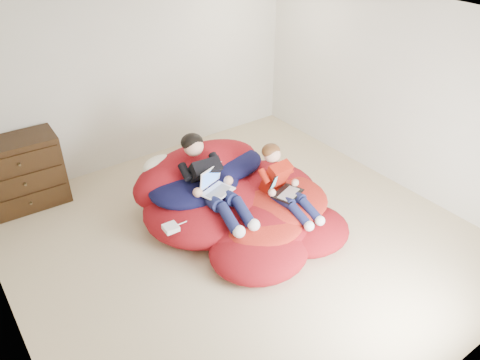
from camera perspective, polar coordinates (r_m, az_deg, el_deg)
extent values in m
cube|color=#C3B28B|center=(5.69, 0.19, -8.15)|extent=(5.10, 5.10, 0.25)
cube|color=beige|center=(6.92, -12.38, 12.10)|extent=(5.10, 0.02, 2.50)
cube|color=beige|center=(3.59, 25.07, -12.05)|extent=(5.10, 0.02, 2.50)
cube|color=beige|center=(6.57, 18.52, 10.03)|extent=(0.02, 5.10, 2.50)
cube|color=silver|center=(4.44, 0.26, 18.51)|extent=(5.10, 5.10, 0.02)
cube|color=black|center=(6.54, -25.35, 0.69)|extent=(1.07, 0.57, 0.94)
cube|color=black|center=(6.45, -24.20, -2.47)|extent=(0.94, 0.06, 0.23)
cylinder|color=#4C3F26|center=(6.44, -24.15, -2.55)|extent=(0.03, 0.06, 0.03)
cube|color=black|center=(6.31, -24.76, -0.36)|extent=(0.94, 0.06, 0.23)
cylinder|color=#4C3F26|center=(6.29, -24.72, -0.44)|extent=(0.03, 0.06, 0.03)
cube|color=black|center=(6.17, -25.36, 1.84)|extent=(0.94, 0.06, 0.23)
cylinder|color=#4C3F26|center=(6.16, -25.31, 1.76)|extent=(0.03, 0.06, 0.03)
ellipsoid|color=maroon|center=(5.78, -3.85, -3.16)|extent=(1.64, 1.48, 0.59)
ellipsoid|color=maroon|center=(6.06, 2.85, -1.46)|extent=(1.41, 1.37, 0.51)
ellipsoid|color=maroon|center=(5.55, 2.97, -5.37)|extent=(1.44, 1.16, 0.46)
ellipsoid|color=maroon|center=(5.25, 2.33, -8.53)|extent=(1.15, 1.05, 0.38)
ellipsoid|color=maroon|center=(5.60, 8.27, -6.02)|extent=(1.01, 0.92, 0.33)
ellipsoid|color=maroon|center=(6.06, -5.06, 0.67)|extent=(1.82, 0.80, 0.80)
ellipsoid|color=#101139|center=(5.72, -5.63, -0.53)|extent=(1.16, 0.95, 0.30)
ellipsoid|color=#101139|center=(6.01, -1.82, 1.85)|extent=(1.04, 0.73, 0.25)
ellipsoid|color=red|center=(5.71, 5.10, -2.22)|extent=(1.12, 1.12, 0.20)
ellipsoid|color=red|center=(5.38, 2.89, -5.21)|extent=(0.97, 0.88, 0.18)
ellipsoid|color=#ECE7CC|center=(5.86, -9.75, 1.63)|extent=(0.45, 0.28, 0.28)
cube|color=black|center=(5.57, -4.65, 0.86)|extent=(0.38, 0.49, 0.50)
sphere|color=tan|center=(5.55, -5.71, 4.13)|extent=(0.24, 0.24, 0.24)
ellipsoid|color=black|center=(5.55, -5.89, 4.63)|extent=(0.27, 0.25, 0.20)
cylinder|color=#14193F|center=(5.36, -3.50, -2.52)|extent=(0.19, 0.40, 0.22)
cylinder|color=#14193F|center=(5.15, -1.39, -4.64)|extent=(0.16, 0.39, 0.25)
sphere|color=white|center=(5.06, -0.12, -6.32)|extent=(0.14, 0.14, 0.14)
cylinder|color=#14193F|center=(5.45, -1.74, -1.82)|extent=(0.19, 0.40, 0.22)
cylinder|color=#14193F|center=(5.24, 0.40, -3.87)|extent=(0.16, 0.39, 0.25)
sphere|color=white|center=(5.16, 1.68, -5.50)|extent=(0.14, 0.14, 0.14)
cube|color=#B41F0F|center=(5.59, 4.39, 0.32)|extent=(0.30, 0.32, 0.45)
sphere|color=tan|center=(5.50, 3.93, 3.13)|extent=(0.20, 0.20, 0.20)
ellipsoid|color=#512F15|center=(5.50, 3.78, 3.56)|extent=(0.23, 0.21, 0.17)
cylinder|color=#14193F|center=(5.49, 5.24, -2.52)|extent=(0.15, 0.33, 0.18)
cylinder|color=#14193F|center=(5.33, 7.24, -4.22)|extent=(0.12, 0.32, 0.21)
sphere|color=white|center=(5.28, 8.41, -5.57)|extent=(0.12, 0.12, 0.12)
cylinder|color=#14193F|center=(5.58, 6.54, -1.94)|extent=(0.15, 0.33, 0.18)
cylinder|color=#14193F|center=(5.43, 8.54, -3.59)|extent=(0.12, 0.32, 0.21)
sphere|color=white|center=(5.37, 9.71, -4.91)|extent=(0.12, 0.12, 0.12)
cube|color=white|center=(5.37, -2.73, -1.43)|extent=(0.42, 0.35, 0.01)
cube|color=gray|center=(5.36, -2.65, -1.41)|extent=(0.34, 0.23, 0.00)
cube|color=white|center=(5.40, -3.60, 0.43)|extent=(0.36, 0.16, 0.25)
cube|color=#3D6DD0|center=(5.40, -3.56, 0.40)|extent=(0.31, 0.13, 0.20)
cube|color=black|center=(5.51, 5.84, -1.63)|extent=(0.42, 0.35, 0.01)
cube|color=gray|center=(5.49, 5.93, -1.61)|extent=(0.33, 0.23, 0.00)
cube|color=black|center=(5.54, 4.79, 0.22)|extent=(0.37, 0.21, 0.24)
cube|color=teal|center=(5.54, 4.84, 0.21)|extent=(0.32, 0.17, 0.19)
cube|color=white|center=(5.16, -8.44, -5.79)|extent=(0.16, 0.16, 0.06)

